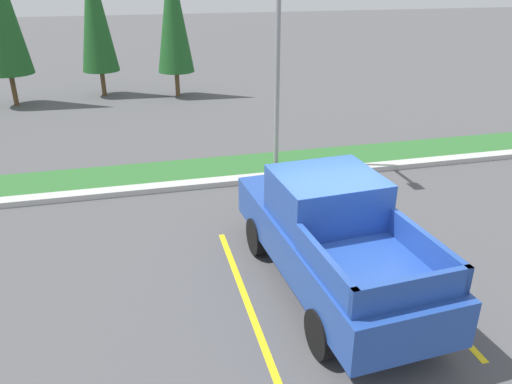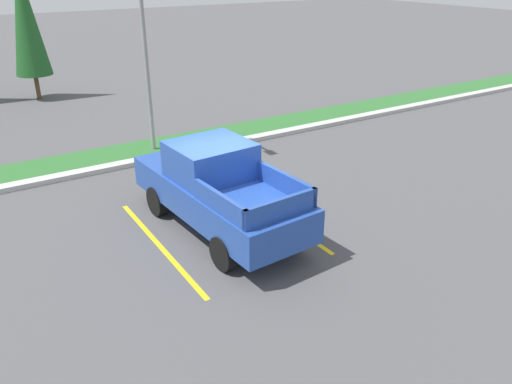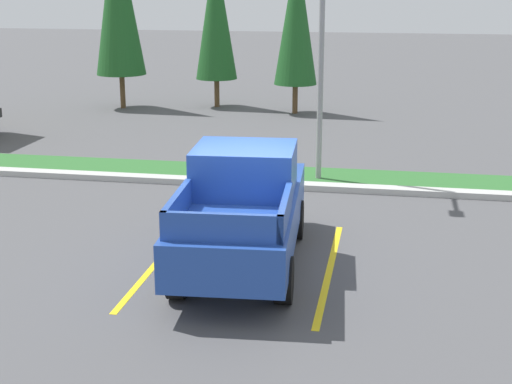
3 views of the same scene
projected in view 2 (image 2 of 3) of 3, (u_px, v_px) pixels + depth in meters
The scene contains 8 objects.
ground_plane at pixel (221, 224), 12.50m from camera, with size 120.00×120.00×0.00m, color #4C4C4F.
parking_line_near at pixel (160, 246), 11.55m from camera, with size 0.12×4.80×0.01m, color yellow.
parking_line_far at pixel (273, 213), 13.05m from camera, with size 0.12×4.80×0.01m, color yellow.
curb_strip at pixel (147, 160), 16.32m from camera, with size 56.00×0.40×0.15m, color #B2B2AD.
grass_median at pixel (135, 151), 17.18m from camera, with size 56.00×1.80×0.06m, color #2D662D.
pickup_truck_main at pixel (217, 188), 11.91m from camera, with size 2.25×5.34×2.10m.
street_light at pixel (147, 44), 15.72m from camera, with size 0.24×1.49×6.04m.
cypress_tree_center at pixel (25, 17), 22.33m from camera, with size 1.60×1.60×6.15m.
Camera 2 is at (-5.14, -9.80, 5.92)m, focal length 35.68 mm.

